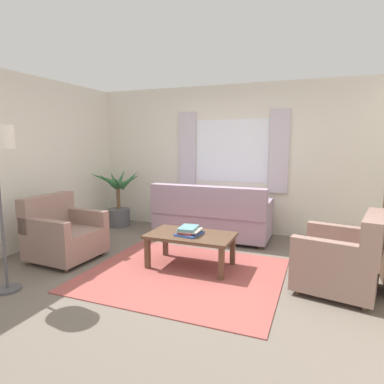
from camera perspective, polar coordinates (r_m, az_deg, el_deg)
ground_plane at (r=4.15m, az=-1.49°, el=-14.12°), size 6.24×6.24×0.00m
wall_back at (r=5.98m, az=6.99°, el=5.67°), size 5.32×0.12×2.60m
wall_left at (r=5.46m, az=-28.29°, el=4.41°), size 0.12×4.40×2.60m
window_with_curtains at (r=5.89m, az=6.81°, el=7.09°), size 1.98×0.07×1.40m
area_rug at (r=4.15m, az=-1.49°, el=-14.04°), size 2.33×2.00×0.01m
couch at (r=5.50m, az=3.35°, el=-4.36°), size 1.90×0.82×0.92m
armchair_left at (r=4.90m, az=-21.51°, el=-6.78°), size 0.86×0.88×0.88m
armchair_right at (r=3.96m, az=24.78°, el=-10.60°), size 0.97×0.98×0.88m
coffee_table at (r=4.26m, az=-0.23°, el=-8.04°), size 1.10×0.64×0.44m
book_stack_on_table at (r=4.22m, az=-0.50°, el=-6.76°), size 0.31×0.36×0.10m
potted_plant at (r=6.45m, az=-12.67°, el=-1.91°), size 1.01×0.96×1.10m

